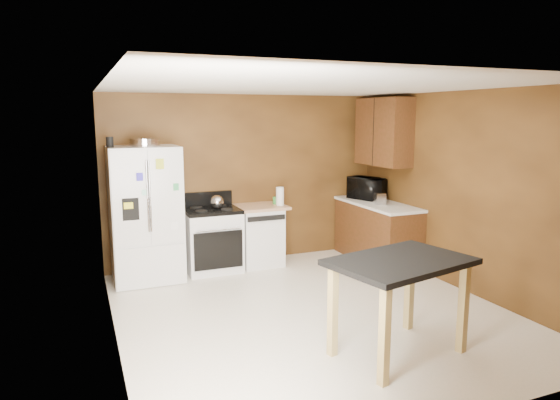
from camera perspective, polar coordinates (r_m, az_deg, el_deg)
floor at (r=5.80m, az=3.62°, el=-12.61°), size 4.50×4.50×0.00m
ceiling at (r=5.38m, az=3.91°, el=12.88°), size 4.50×4.50×0.00m
wall_back at (r=7.51m, az=-3.80°, el=2.40°), size 4.20×0.00×4.20m
wall_front at (r=3.62m, az=19.68°, el=-6.09°), size 4.20×0.00×4.20m
wall_left at (r=4.92m, az=-18.82°, el=-1.96°), size 0.00×4.50×4.50m
wall_right at (r=6.64m, az=20.28°, el=0.86°), size 0.00×4.50×4.50m
roasting_pan at (r=6.76m, az=-15.21°, el=6.39°), size 0.40×0.40×0.10m
pen_cup at (r=6.57m, az=-18.88°, el=6.27°), size 0.09×0.09×0.13m
kettle at (r=7.05m, az=-7.21°, el=-0.22°), size 0.19×0.19×0.19m
paper_towel at (r=7.31m, az=-0.01°, el=0.43°), size 0.12×0.12×0.27m
green_canister at (r=7.44m, az=-0.46°, el=-0.05°), size 0.13×0.13×0.11m
toaster at (r=7.54m, az=11.30°, el=0.21°), size 0.20×0.26×0.17m
microwave at (r=7.91m, az=9.86°, el=1.22°), size 0.55×0.66×0.31m
refrigerator at (r=6.86m, az=-15.10°, el=-1.57°), size 0.90×0.80×1.80m
gas_range at (r=7.17m, az=-7.76°, el=-4.42°), size 0.76×0.68×1.10m
dishwasher at (r=7.40m, az=-2.40°, el=-3.97°), size 0.78×0.63×0.89m
right_cabinets at (r=7.68m, az=11.22°, el=-0.18°), size 0.63×1.58×2.45m
island at (r=4.71m, az=13.55°, el=-8.21°), size 1.40×1.08×0.91m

